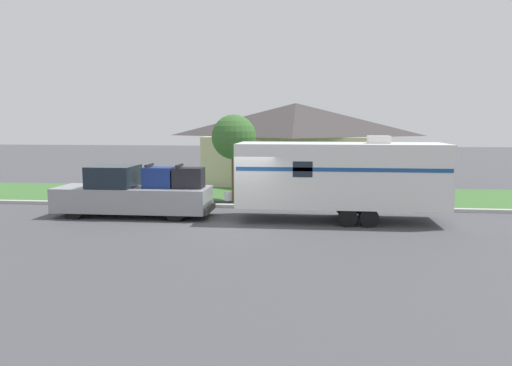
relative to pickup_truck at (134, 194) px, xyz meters
name	(u,v)px	position (x,y,z in m)	size (l,w,h in m)	color
ground_plane	(239,226)	(4.43, -1.34, -0.91)	(120.00, 120.00, 0.00)	#47474C
curb_strip	(252,206)	(4.43, 2.41, -0.84)	(80.00, 0.30, 0.14)	#ADADA8
lawn_strip	(260,195)	(4.43, 6.06, -0.90)	(80.00, 7.00, 0.03)	#3D6B33
house_across_street	(295,141)	(5.98, 12.63, 1.63)	(11.40, 8.12, 4.91)	beige
pickup_truck	(134,194)	(0.00, 0.00, 0.00)	(6.21, 1.96, 2.09)	black
travel_trailer	(340,175)	(8.09, 0.00, 0.85)	(8.69, 2.50, 3.23)	black
mailbox	(332,184)	(7.90, 3.06, 0.12)	(0.48, 0.20, 1.35)	brown
tree_in_yard	(234,138)	(3.36, 4.30, 2.10)	(2.10, 2.10, 4.08)	brown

